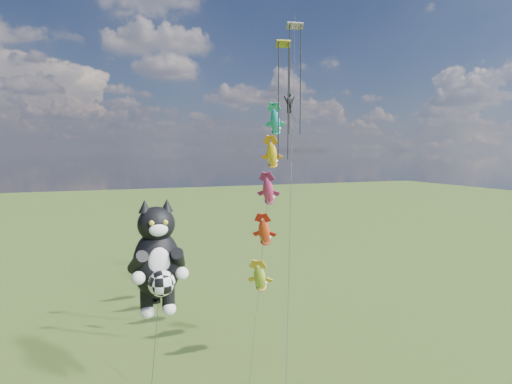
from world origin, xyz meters
name	(u,v)px	position (x,y,z in m)	size (l,w,h in m)	color
cat_kite_rig	(157,258)	(6.29, 0.85, 9.41)	(2.97, 4.29, 12.35)	brown
fish_windsock_rig	(268,191)	(16.39, 10.59, 11.53)	(8.22, 13.81, 20.55)	brown
parafoil_rig	(289,93)	(16.59, 7.26, 18.81)	(8.67, 15.85, 24.95)	brown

